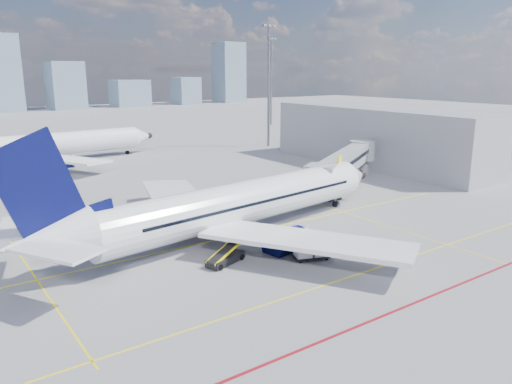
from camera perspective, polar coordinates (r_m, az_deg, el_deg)
ground at (r=45.20m, az=4.39°, el=-7.43°), size 420.00×420.00×0.00m
apron_markings at (r=42.13m, az=7.21°, el=-9.13°), size 90.00×35.12×0.01m
jet_bridge at (r=71.68m, az=10.36°, el=3.46°), size 23.55×15.78×6.30m
terminal_block at (r=89.54m, az=13.68°, el=6.15°), size 10.00×42.00×10.00m
floodlight_mast_ne at (r=108.91m, az=1.46°, el=12.37°), size 3.20×0.61×25.45m
floodlight_mast_far at (r=153.10m, az=1.75°, el=12.78°), size 3.20×0.61×25.45m
main_aircraft at (r=49.38m, az=-2.97°, el=-1.63°), size 44.03×38.24×12.90m
second_aircraft at (r=96.68m, az=-23.38°, el=4.88°), size 42.81×37.27×12.48m
baggage_tug at (r=46.37m, az=7.23°, el=-6.00°), size 2.17×1.33×1.49m
cargo_dolly at (r=44.51m, az=6.34°, el=-6.52°), size 3.44×2.41×1.73m
belt_loader at (r=43.66m, az=-3.41°, el=-7.39°), size 5.53×2.89×2.24m
ramp_worker at (r=45.49m, az=11.09°, el=-6.40°), size 0.62×0.72×1.67m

